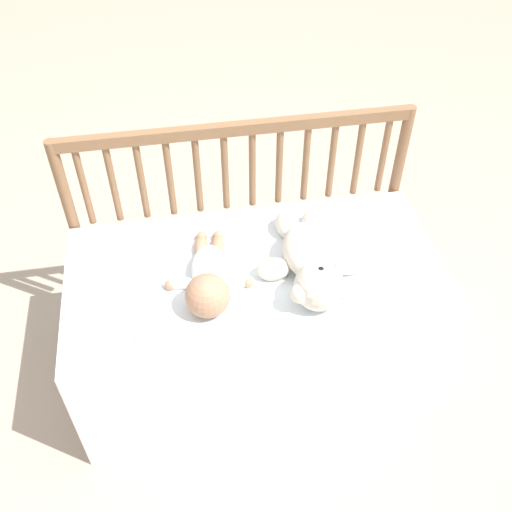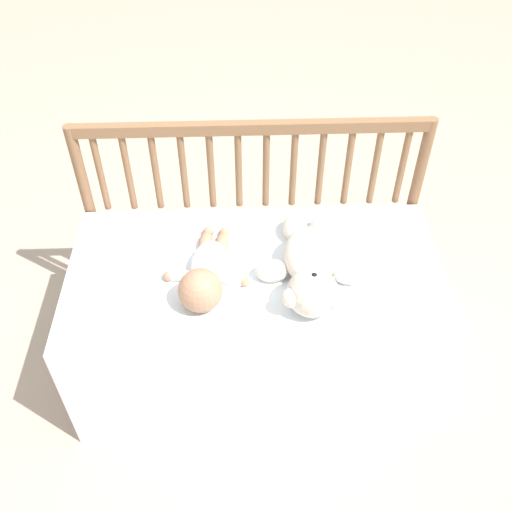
% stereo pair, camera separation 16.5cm
% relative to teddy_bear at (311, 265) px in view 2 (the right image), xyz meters
% --- Properties ---
extents(ground_plane, '(12.00, 12.00, 0.00)m').
position_rel_teddy_bear_xyz_m(ground_plane, '(-0.16, 0.04, -0.51)').
color(ground_plane, tan).
extents(crib_mattress, '(1.13, 0.58, 0.46)m').
position_rel_teddy_bear_xyz_m(crib_mattress, '(-0.16, 0.04, -0.29)').
color(crib_mattress, silver).
rests_on(crib_mattress, ground_plane).
extents(crib_rail, '(1.13, 0.04, 0.77)m').
position_rel_teddy_bear_xyz_m(crib_rail, '(-0.16, 0.35, 0.03)').
color(crib_rail, brown).
rests_on(crib_rail, ground_plane).
extents(blanket, '(0.78, 0.53, 0.01)m').
position_rel_teddy_bear_xyz_m(blanket, '(-0.13, 0.04, -0.06)').
color(blanket, white).
rests_on(blanket, crib_mattress).
extents(teddy_bear, '(0.33, 0.43, 0.14)m').
position_rel_teddy_bear_xyz_m(teddy_bear, '(0.00, 0.00, 0.00)').
color(teddy_bear, silver).
rests_on(teddy_bear, crib_mattress).
extents(baby, '(0.27, 0.37, 0.12)m').
position_rel_teddy_bear_xyz_m(baby, '(-0.30, -0.01, -0.01)').
color(baby, white).
rests_on(baby, crib_mattress).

